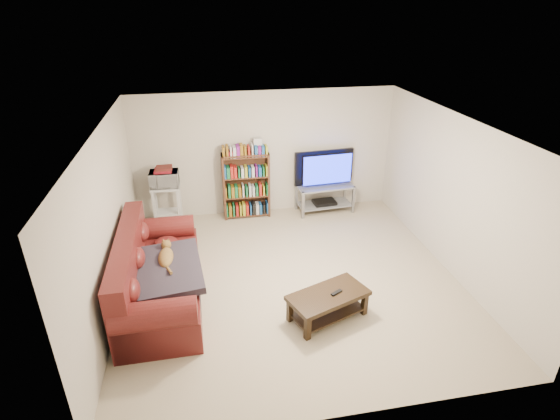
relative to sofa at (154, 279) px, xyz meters
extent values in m
plane|color=#C7B694|center=(2.00, 0.15, -0.35)|extent=(5.00, 5.00, 0.00)
plane|color=white|center=(2.00, 0.15, 2.05)|extent=(5.00, 5.00, 0.00)
plane|color=beige|center=(2.00, 2.65, 0.85)|extent=(5.00, 0.00, 5.00)
plane|color=beige|center=(2.00, -2.35, 0.85)|extent=(5.00, 0.00, 5.00)
plane|color=beige|center=(-0.50, 0.15, 0.85)|extent=(0.00, 5.00, 5.00)
plane|color=beige|center=(4.50, 0.15, 0.85)|extent=(0.00, 5.00, 5.00)
cube|color=#5E1918|center=(0.10, 0.00, -0.12)|extent=(1.07, 2.43, 0.46)
cube|color=#5E1918|center=(-0.30, 0.00, 0.17)|extent=(0.29, 2.42, 1.01)
cube|color=#5E1918|center=(0.11, -1.09, -0.06)|extent=(1.00, 0.25, 0.58)
cube|color=#5E1918|center=(0.08, 1.09, -0.06)|extent=(1.00, 0.25, 0.58)
cube|color=#312B36|center=(0.20, -0.16, 0.24)|extent=(1.05, 1.29, 0.20)
cube|color=black|center=(2.30, -0.81, 0.00)|extent=(1.18, 0.88, 0.06)
cube|color=black|center=(2.30, -0.81, -0.25)|extent=(1.06, 0.79, 0.03)
cube|color=black|center=(1.93, -1.17, -0.19)|extent=(0.09, 0.09, 0.33)
cube|color=black|center=(2.81, -0.83, -0.19)|extent=(0.09, 0.09, 0.33)
cube|color=black|center=(1.78, -0.79, -0.19)|extent=(0.09, 0.09, 0.33)
cube|color=black|center=(2.66, -0.45, -0.19)|extent=(0.09, 0.09, 0.33)
cube|color=black|center=(2.40, -0.82, 0.04)|extent=(0.17, 0.13, 0.02)
cube|color=#999EA3|center=(3.15, 2.38, 0.19)|extent=(1.15, 0.59, 0.03)
cube|color=#999EA3|center=(3.15, 2.38, -0.20)|extent=(1.09, 0.56, 0.02)
cube|color=gray|center=(2.64, 2.12, -0.08)|extent=(0.05, 0.05, 0.56)
cube|color=gray|center=(3.69, 2.21, -0.08)|extent=(0.05, 0.05, 0.56)
cube|color=gray|center=(2.61, 2.56, -0.08)|extent=(0.05, 0.05, 0.56)
cube|color=gray|center=(3.66, 2.65, -0.08)|extent=(0.05, 0.05, 0.56)
imported|color=black|center=(3.15, 2.38, 0.55)|extent=(1.20, 0.25, 0.69)
cube|color=black|center=(3.15, 2.38, -0.16)|extent=(0.47, 0.35, 0.06)
cube|color=#4F2D1B|center=(1.16, 2.45, 0.29)|extent=(0.04, 0.28, 1.29)
cube|color=#4F2D1B|center=(2.01, 2.45, 0.29)|extent=(0.04, 0.28, 1.29)
cube|color=#4F2D1B|center=(1.58, 2.45, 0.92)|extent=(0.90, 0.28, 0.03)
cube|color=maroon|center=(1.39, 2.45, 0.97)|extent=(0.26, 0.20, 0.07)
cube|color=silver|center=(0.09, 2.26, 0.45)|extent=(0.53, 0.39, 0.04)
cube|color=silver|center=(0.09, 2.26, -0.05)|extent=(0.48, 0.35, 0.03)
cube|color=silver|center=(-0.13, 2.12, 0.04)|extent=(0.05, 0.05, 0.79)
cube|color=silver|center=(0.31, 2.10, 0.04)|extent=(0.05, 0.05, 0.79)
cube|color=silver|center=(-0.12, 2.41, 0.04)|extent=(0.05, 0.05, 0.79)
cube|color=silver|center=(0.32, 2.40, 0.04)|extent=(0.05, 0.05, 0.79)
imported|color=silver|center=(0.09, 2.26, 0.61)|extent=(0.52, 0.36, 0.28)
cube|color=maroon|center=(0.09, 2.26, 0.78)|extent=(0.31, 0.27, 0.05)
camera|label=1|loc=(0.82, -5.30, 3.54)|focal=28.00mm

